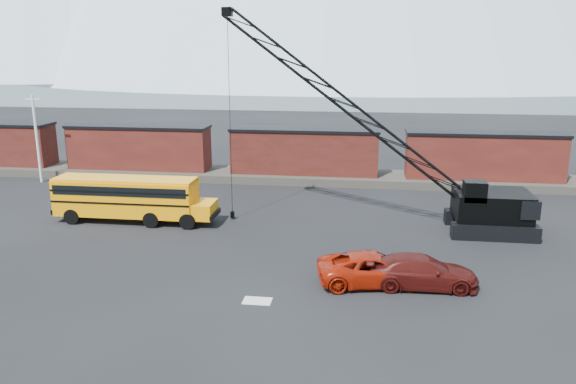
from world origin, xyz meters
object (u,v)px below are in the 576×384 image
(red_pickup, at_px, (374,269))
(crawler_crane, at_px, (369,121))
(school_bus, at_px, (131,197))
(maroon_suv, at_px, (422,272))

(red_pickup, bearing_deg, crawler_crane, -8.01)
(school_bus, bearing_deg, crawler_crane, 4.68)
(red_pickup, height_order, crawler_crane, crawler_crane)
(school_bus, distance_m, crawler_crane, 17.45)
(school_bus, bearing_deg, maroon_suv, -24.14)
(red_pickup, relative_size, maroon_suv, 1.03)
(school_bus, relative_size, crawler_crane, 0.55)
(school_bus, bearing_deg, red_pickup, -26.92)
(school_bus, xyz_separation_m, maroon_suv, (19.40, -8.70, -0.96))
(school_bus, height_order, crawler_crane, crawler_crane)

